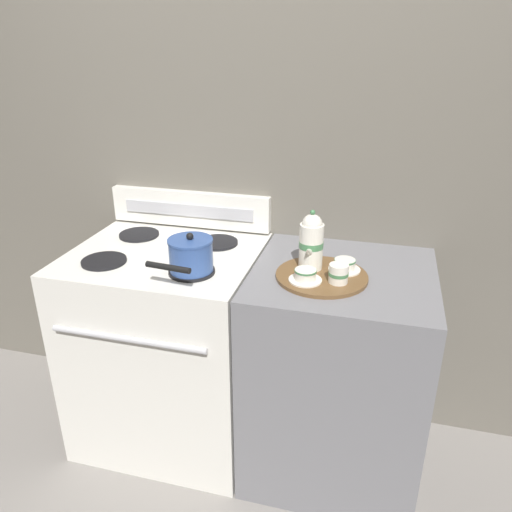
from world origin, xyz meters
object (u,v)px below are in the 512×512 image
Objects in this scene: stove at (171,346)px; serving_tray at (322,276)px; saucepan at (190,255)px; teapot at (311,242)px; teacup_right at (345,265)px; teacup_left at (305,275)px; creamer_jug at (339,274)px.

stove is 0.83m from serving_tray.
teapot is (0.44, 0.13, 0.05)m from saucepan.
serving_tray is 0.10m from teacup_right.
serving_tray is 0.09m from teacup_left.
teapot is 3.23× the size of creamer_jug.
creamer_jug is (-0.01, -0.11, 0.01)m from teacup_right.
teapot is at bearing 138.00° from serving_tray.
saucepan is 0.44m from teacup_left.
teapot is at bearing 17.08° from saucepan.
teacup_left and teacup_right have the same top height.
serving_tray is 2.83× the size of teacup_left.
stove is at bearing 178.02° from teapot.
saucepan is 2.23× the size of teacup_right.
saucepan is 0.50m from serving_tray.
teapot reaches higher than teacup_right.
creamer_jug reaches higher than teacup_left.
saucepan reaches higher than serving_tray.
teacup_right is 0.11m from creamer_jug.
teacup_right is at bearing 14.50° from saucepan.
creamer_jug is at bearing -96.35° from teacup_right.
teacup_right is at bearing 36.95° from serving_tray.
saucepan is at bearing -169.83° from serving_tray.
serving_tray reaches higher than stove.
creamer_jug is at bearing -9.04° from stove.
teapot is at bearing 140.66° from creamer_jug.
stove is 7.71× the size of teacup_right.
creamer_jug reaches higher than stove.
stove is 4.01× the size of teapot.
teacup_left reaches higher than serving_tray.
teapot is at bearing -1.98° from stove.
teacup_left is 1.68× the size of creamer_jug.
creamer_jug is (0.12, -0.10, -0.07)m from teapot.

